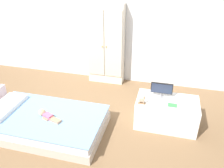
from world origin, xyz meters
The scene contains 10 objects.
ground_plane centered at (0.00, 0.00, -0.01)m, with size 10.00×10.00×0.02m, color brown.
back_wall centered at (0.00, 1.57, 1.35)m, with size 6.40×0.05×2.70m, color silver.
bed centered at (-0.40, -0.29, 0.13)m, with size 1.69×0.97×0.26m.
pillow centered at (-1.05, -0.29, 0.29)m, with size 0.32×0.70×0.06m, color white.
doll centered at (-0.36, -0.32, 0.29)m, with size 0.38×0.20×0.10m.
wardrobe centered at (0.04, 1.42, 0.78)m, with size 0.69×0.25×1.55m.
tv_stand centered at (1.28, 0.27, 0.21)m, with size 0.89×0.51×0.42m, color white.
tv_monitor centered at (1.17, 0.36, 0.55)m, with size 0.31×0.10×0.22m.
rocking_horse_toy centered at (0.93, 0.10, 0.49)m, with size 0.11×0.04×0.13m.
book_green centered at (1.35, 0.16, 0.43)m, with size 0.12×0.08×0.01m, color #429E51.
Camera 1 is at (1.19, -2.60, 2.21)m, focal length 36.52 mm.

